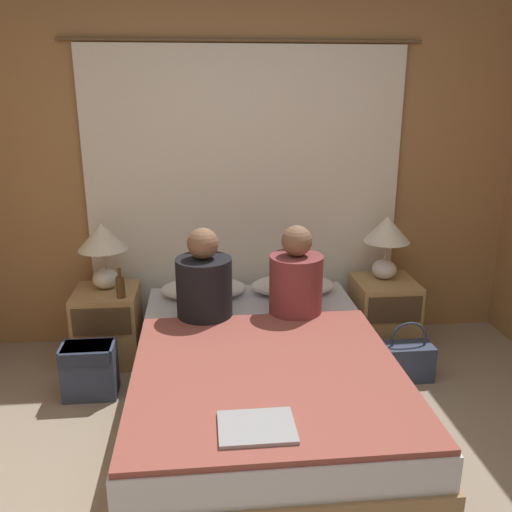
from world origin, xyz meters
name	(u,v)px	position (x,y,z in m)	size (l,w,h in m)	color
wall_back	(244,174)	(0.00, 2.01, 1.25)	(4.13, 0.06, 2.50)	#A37547
curtain_panel	(245,199)	(0.00, 1.94, 1.08)	(2.44, 0.02, 2.16)	white
bed	(261,383)	(0.00, 0.85, 0.22)	(1.44, 2.09, 0.44)	#99754C
nightstand_left	(108,325)	(-0.99, 1.65, 0.26)	(0.43, 0.45, 0.52)	tan
nightstand_right	(383,314)	(0.99, 1.65, 0.26)	(0.43, 0.45, 0.52)	tan
lamp_left	(103,244)	(-0.99, 1.70, 0.84)	(0.33, 0.33, 0.46)	silver
lamp_right	(387,236)	(0.99, 1.70, 0.84)	(0.33, 0.33, 0.46)	silver
pillow_left	(204,289)	(-0.32, 1.67, 0.50)	(0.60, 0.36, 0.12)	white
pillow_right	(293,285)	(0.32, 1.67, 0.50)	(0.60, 0.36, 0.12)	white
blanket_on_bed	(268,373)	(0.00, 0.54, 0.45)	(1.38, 1.42, 0.03)	#994C42
person_left_in_bed	(204,283)	(-0.31, 1.29, 0.68)	(0.35, 0.35, 0.60)	black
person_right_in_bed	(296,280)	(0.27, 1.29, 0.68)	(0.34, 0.34, 0.60)	brown
beer_bottle_on_left_stand	(120,286)	(-0.86, 1.51, 0.60)	(0.06, 0.06, 0.20)	#513819
laptop_on_bed	(257,427)	(-0.11, 0.05, 0.48)	(0.33, 0.25, 0.02)	#9EA0A5
backpack_on_floor	(89,367)	(-1.04, 1.17, 0.20)	(0.32, 0.22, 0.35)	#333D56
handbag_on_floor	(407,360)	(1.00, 1.18, 0.13)	(0.33, 0.18, 0.41)	#333D56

